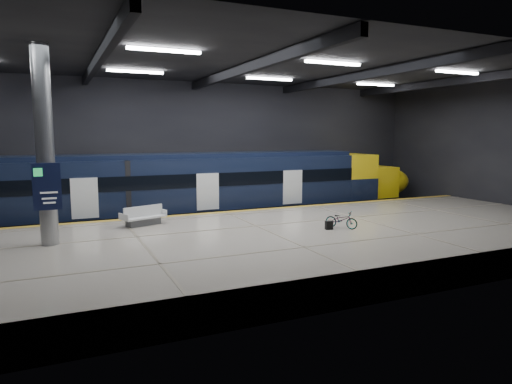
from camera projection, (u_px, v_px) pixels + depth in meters
ground at (248, 246)px, 20.38m from camera, size 30.00×30.00×0.00m
room_shell at (247, 116)px, 19.65m from camera, size 30.10×16.10×8.05m
platform at (272, 246)px, 18.04m from camera, size 30.00×11.00×1.10m
safety_strip at (226, 212)px, 22.73m from camera, size 30.00×0.40×0.01m
rails at (209, 222)px, 25.35m from camera, size 30.00×1.52×0.16m
train at (178, 189)px, 24.40m from camera, size 29.40×2.84×3.79m
bench at (143, 218)px, 19.44m from camera, size 2.04×1.38×0.83m
bicycle at (341, 220)px, 18.81m from camera, size 1.18×1.39×0.72m
pannier_bag at (329, 225)px, 18.59m from camera, size 0.32×0.21×0.35m
info_column at (45, 149)px, 15.64m from camera, size 0.90×0.78×6.90m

